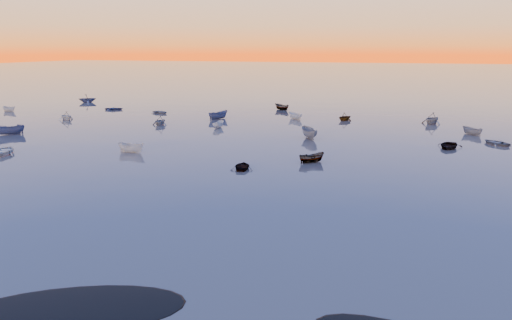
% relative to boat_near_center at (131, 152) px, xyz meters
% --- Properties ---
extents(ground, '(600.00, 600.00, 0.00)m').
position_rel_boat_near_center_xyz_m(ground, '(16.10, 66.14, 0.00)').
color(ground, '#615750').
rests_on(ground, ground).
extents(mud_lobes, '(140.00, 6.00, 0.07)m').
position_rel_boat_near_center_xyz_m(mud_lobes, '(16.10, -34.86, 0.01)').
color(mud_lobes, black).
rests_on(mud_lobes, ground).
extents(moored_fleet, '(124.00, 58.00, 1.20)m').
position_rel_boat_near_center_xyz_m(moored_fleet, '(16.10, 19.14, 0.00)').
color(moored_fleet, silver).
rests_on(moored_fleet, ground).
extents(boat_near_center, '(1.57, 3.63, 1.25)m').
position_rel_boat_near_center_xyz_m(boat_near_center, '(0.00, 0.00, 0.00)').
color(boat_near_center, silver).
rests_on(boat_near_center, ground).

